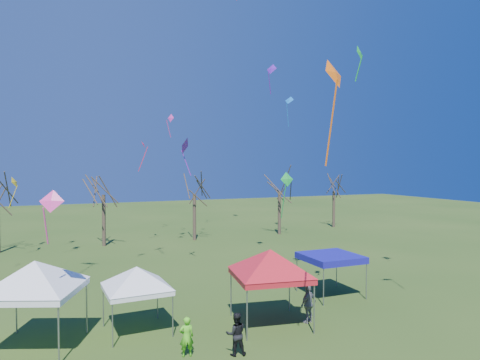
{
  "coord_description": "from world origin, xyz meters",
  "views": [
    {
      "loc": [
        -6.13,
        -15.71,
        7.3
      ],
      "look_at": [
        1.86,
        3.0,
        6.59
      ],
      "focal_mm": 32.0,
      "sensor_mm": 36.0,
      "label": 1
    }
  ],
  "objects_px": {
    "tree_3": "(194,178)",
    "person_grey": "(308,304)",
    "tent_white_mid": "(137,271)",
    "tent_blue": "(331,258)",
    "tree_5": "(334,178)",
    "person_green": "(187,337)",
    "tent_red": "(270,254)",
    "tree_4": "(279,177)",
    "tree_2": "(103,176)",
    "person_dark": "(236,334)",
    "tent_white_west": "(35,267)"
  },
  "relations": [
    {
      "from": "tree_3",
      "to": "person_grey",
      "type": "height_order",
      "value": "tree_3"
    },
    {
      "from": "tent_white_mid",
      "to": "tent_blue",
      "type": "distance_m",
      "value": 10.93
    },
    {
      "from": "tent_white_mid",
      "to": "tree_5",
      "type": "bearing_deg",
      "value": 40.7
    },
    {
      "from": "person_green",
      "to": "tree_5",
      "type": "bearing_deg",
      "value": -129.21
    },
    {
      "from": "tree_5",
      "to": "tent_red",
      "type": "distance_m",
      "value": 32.41
    },
    {
      "from": "tree_3",
      "to": "person_green",
      "type": "height_order",
      "value": "tree_3"
    },
    {
      "from": "tent_blue",
      "to": "tent_white_mid",
      "type": "bearing_deg",
      "value": -174.59
    },
    {
      "from": "person_grey",
      "to": "tree_4",
      "type": "bearing_deg",
      "value": -136.44
    },
    {
      "from": "tree_2",
      "to": "tree_5",
      "type": "height_order",
      "value": "tree_2"
    },
    {
      "from": "tree_2",
      "to": "tent_red",
      "type": "relative_size",
      "value": 1.82
    },
    {
      "from": "tree_3",
      "to": "tree_5",
      "type": "bearing_deg",
      "value": 6.52
    },
    {
      "from": "person_green",
      "to": "person_grey",
      "type": "bearing_deg",
      "value": -164.33
    },
    {
      "from": "tree_2",
      "to": "person_grey",
      "type": "relative_size",
      "value": 4.64
    },
    {
      "from": "person_green",
      "to": "person_dark",
      "type": "xyz_separation_m",
      "value": [
        1.78,
        -0.63,
        0.06
      ]
    },
    {
      "from": "tree_3",
      "to": "tent_white_west",
      "type": "xyz_separation_m",
      "value": [
        -13.06,
        -21.08,
        -2.81
      ]
    },
    {
      "from": "tree_5",
      "to": "tent_red",
      "type": "relative_size",
      "value": 1.66
    },
    {
      "from": "tree_2",
      "to": "person_grey",
      "type": "xyz_separation_m",
      "value": [
        6.84,
        -23.35,
        -5.41
      ]
    },
    {
      "from": "tent_white_mid",
      "to": "person_grey",
      "type": "bearing_deg",
      "value": -15.2
    },
    {
      "from": "tree_5",
      "to": "tent_white_west",
      "type": "relative_size",
      "value": 1.75
    },
    {
      "from": "tree_3",
      "to": "tent_red",
      "type": "relative_size",
      "value": 1.76
    },
    {
      "from": "tent_white_mid",
      "to": "tent_red",
      "type": "bearing_deg",
      "value": -15.25
    },
    {
      "from": "tree_2",
      "to": "tent_white_west",
      "type": "xyz_separation_m",
      "value": [
        -4.66,
        -21.41,
        -3.02
      ]
    },
    {
      "from": "tent_red",
      "to": "tent_blue",
      "type": "xyz_separation_m",
      "value": [
        5.12,
        2.6,
        -1.11
      ]
    },
    {
      "from": "tent_blue",
      "to": "tree_2",
      "type": "bearing_deg",
      "value": 116.73
    },
    {
      "from": "tree_3",
      "to": "tent_white_mid",
      "type": "relative_size",
      "value": 2.1
    },
    {
      "from": "person_green",
      "to": "person_grey",
      "type": "height_order",
      "value": "person_grey"
    },
    {
      "from": "tent_blue",
      "to": "person_dark",
      "type": "xyz_separation_m",
      "value": [
        -7.76,
        -4.87,
        -1.3
      ]
    },
    {
      "from": "tree_5",
      "to": "tent_red",
      "type": "height_order",
      "value": "tree_5"
    },
    {
      "from": "tent_blue",
      "to": "person_grey",
      "type": "relative_size",
      "value": 1.68
    },
    {
      "from": "tent_white_west",
      "to": "tree_5",
      "type": "bearing_deg",
      "value": 36.91
    },
    {
      "from": "tree_4",
      "to": "tent_red",
      "type": "relative_size",
      "value": 1.76
    },
    {
      "from": "tree_3",
      "to": "person_dark",
      "type": "height_order",
      "value": "tree_3"
    },
    {
      "from": "tree_4",
      "to": "tree_5",
      "type": "bearing_deg",
      "value": 13.85
    },
    {
      "from": "tent_blue",
      "to": "person_dark",
      "type": "height_order",
      "value": "tent_blue"
    },
    {
      "from": "tree_3",
      "to": "person_dark",
      "type": "bearing_deg",
      "value": -103.48
    },
    {
      "from": "tree_4",
      "to": "tent_white_west",
      "type": "bearing_deg",
      "value": -136.78
    },
    {
      "from": "tent_blue",
      "to": "person_green",
      "type": "relative_size",
      "value": 1.95
    },
    {
      "from": "tent_white_mid",
      "to": "tent_white_west",
      "type": "bearing_deg",
      "value": -178.59
    },
    {
      "from": "tree_4",
      "to": "person_green",
      "type": "xyz_separation_m",
      "value": [
        -17.05,
        -24.14,
        -5.3
      ]
    },
    {
      "from": "tree_3",
      "to": "person_grey",
      "type": "relative_size",
      "value": 4.49
    },
    {
      "from": "tent_blue",
      "to": "person_dark",
      "type": "relative_size",
      "value": 1.81
    },
    {
      "from": "tree_2",
      "to": "person_green",
      "type": "xyz_separation_m",
      "value": [
        0.67,
        -24.52,
        -5.53
      ]
    },
    {
      "from": "tree_4",
      "to": "tent_white_west",
      "type": "height_order",
      "value": "tree_4"
    },
    {
      "from": "tent_white_west",
      "to": "tent_red",
      "type": "bearing_deg",
      "value": -8.56
    },
    {
      "from": "person_dark",
      "to": "person_green",
      "type": "bearing_deg",
      "value": -6.64
    },
    {
      "from": "tent_white_west",
      "to": "tree_4",
      "type": "bearing_deg",
      "value": 43.22
    },
    {
      "from": "tree_3",
      "to": "person_dark",
      "type": "distance_m",
      "value": 26.06
    },
    {
      "from": "tree_4",
      "to": "tent_blue",
      "type": "height_order",
      "value": "tree_4"
    },
    {
      "from": "person_dark",
      "to": "tree_3",
      "type": "bearing_deg",
      "value": -90.59
    },
    {
      "from": "tree_5",
      "to": "person_dark",
      "type": "relative_size",
      "value": 4.55
    }
  ]
}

